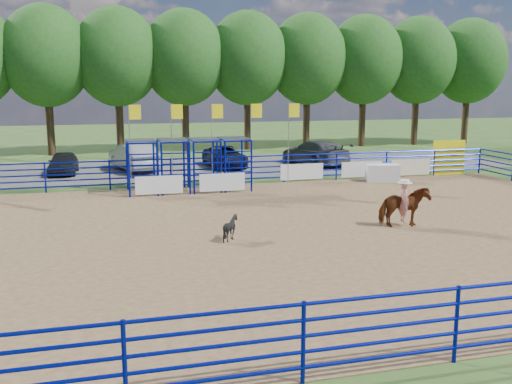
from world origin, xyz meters
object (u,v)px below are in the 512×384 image
at_px(car_d, 315,153).
at_px(car_c, 225,156).
at_px(horse_and_rider, 404,204).
at_px(car_a, 63,163).
at_px(car_b, 134,157).
at_px(announcer_table, 383,173).
at_px(calf, 231,228).

bearing_deg(car_d, car_c, -20.35).
xyz_separation_m(horse_and_rider, car_a, (-12.80, 16.62, -0.23)).
relative_size(car_b, car_d, 0.90).
bearing_deg(car_c, announcer_table, -49.46).
distance_m(car_c, car_d, 5.88).
height_order(calf, car_a, car_a).
bearing_deg(calf, announcer_table, -56.92).
xyz_separation_m(announcer_table, car_b, (-12.70, 7.70, 0.35)).
height_order(calf, car_b, car_b).
bearing_deg(announcer_table, horse_and_rider, -112.97).
relative_size(announcer_table, car_d, 0.31).
distance_m(car_a, car_b, 4.08).
bearing_deg(car_c, car_d, -7.85).
xyz_separation_m(car_a, car_c, (9.73, 0.46, 0.00)).
height_order(announcer_table, calf, announcer_table).
xyz_separation_m(announcer_table, horse_and_rider, (-3.95, -9.32, 0.41)).
bearing_deg(horse_and_rider, announcer_table, 67.03).
bearing_deg(calf, car_b, -1.60).
height_order(car_a, car_b, car_b).
bearing_deg(announcer_table, calf, -137.75).
bearing_deg(car_b, car_c, 164.82).
bearing_deg(car_b, calf, 81.80).
bearing_deg(car_c, car_b, 178.95).
height_order(announcer_table, car_d, car_d).
distance_m(horse_and_rider, calf, 6.48).
distance_m(announcer_table, car_c, 10.46).
relative_size(car_b, car_c, 1.06).
bearing_deg(car_a, announcer_table, -21.22).
height_order(horse_and_rider, calf, horse_and_rider).
relative_size(car_a, car_c, 0.81).
xyz_separation_m(horse_and_rider, calf, (-6.47, -0.14, -0.45)).
bearing_deg(calf, car_c, -20.33).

